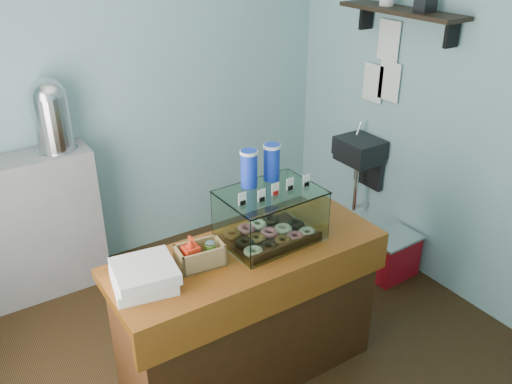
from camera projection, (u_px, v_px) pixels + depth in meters
ground at (229, 346)px, 3.64m from camera, size 3.50×3.50×0.00m
room_shell at (225, 100)px, 2.89m from camera, size 3.54×3.04×2.82m
counter at (249, 313)px, 3.24m from camera, size 1.60×0.60×0.90m
back_shelf at (29, 229)px, 3.94m from camera, size 1.00×0.32×1.10m
display_case at (268, 211)px, 3.11m from camera, size 0.57×0.43×0.52m
condiment_crate at (198, 255)px, 2.88m from camera, size 0.26×0.17×0.19m
pastry_boxes at (144, 276)px, 2.73m from camera, size 0.35×0.36×0.12m
coffee_urn at (51, 113)px, 3.72m from camera, size 0.28×0.28×0.52m
red_cooler at (391, 255)px, 4.30m from camera, size 0.41×0.32×0.35m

